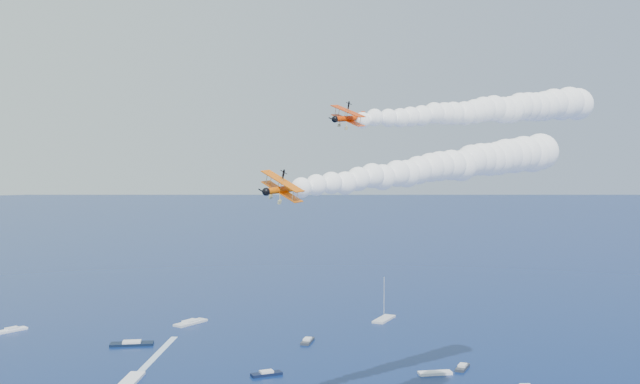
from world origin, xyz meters
TOP-DOWN VIEW (x-y plane):
  - biplane_lead at (17.53, 32.89)m, footprint 7.66×9.12m
  - biplane_trail at (-2.20, 15.95)m, footprint 8.03×9.50m
  - smoke_trail_lead at (48.84, 37.22)m, footprint 64.66×23.02m
  - smoke_trail_trail at (28.45, 23.62)m, footprint 65.23×34.96m

SIDE VIEW (x-z plane):
  - biplane_trail at x=-2.20m, z-range 48.02..54.96m
  - smoke_trail_trail at x=28.45m, z-range 48.18..59.64m
  - biplane_lead at x=17.53m, z-range 58.14..64.95m
  - smoke_trail_lead at x=48.84m, z-range 58.24..69.70m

